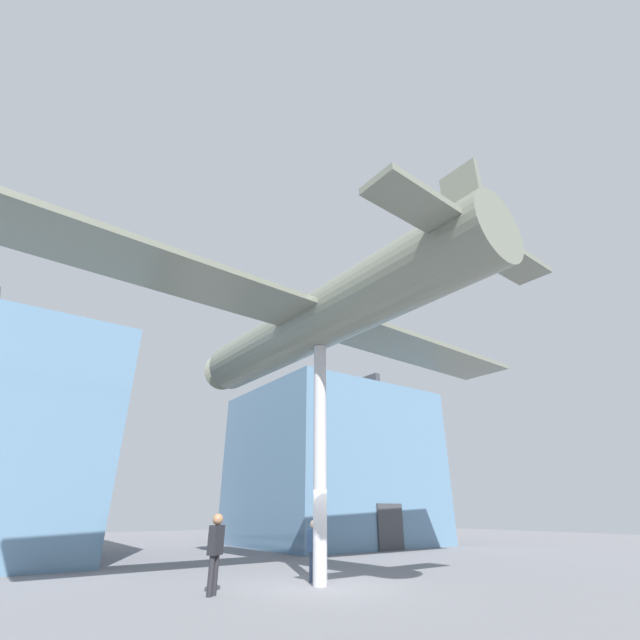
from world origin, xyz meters
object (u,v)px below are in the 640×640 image
object	(u,v)px
visitor_second	(314,546)
support_pylon_central	(320,454)
suspended_airplane	(317,321)
visitor_person	(216,546)

from	to	relation	value
visitor_second	support_pylon_central	bearing A→B (deg)	-115.04
support_pylon_central	suspended_airplane	xyz separation A→B (m)	(-0.01, 0.16, 4.58)
suspended_airplane	visitor_person	xyz separation A→B (m)	(-3.07, 0.13, -7.04)
support_pylon_central	visitor_person	bearing A→B (deg)	174.78
suspended_airplane	visitor_person	world-z (taller)	suspended_airplane
support_pylon_central	visitor_second	distance (m)	2.70
support_pylon_central	visitor_person	distance (m)	3.95
support_pylon_central	visitor_person	size ratio (longest dim) A/B	3.82
suspended_airplane	visitor_second	distance (m)	7.20
support_pylon_central	visitor_second	size ratio (longest dim) A/B	4.26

